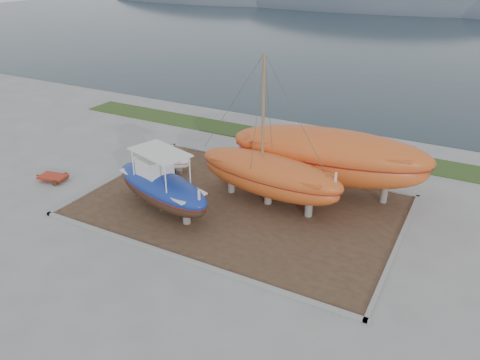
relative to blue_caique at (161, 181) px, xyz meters
The scene contains 11 objects.
ground 4.41m from the blue_caique, 21.62° to the right, with size 140.00×140.00×0.00m, color gray.
dirt_patch 4.85m from the blue_caique, 34.36° to the left, with size 18.00×12.00×0.06m, color #422D1E.
curb_frame 4.84m from the blue_caique, 34.36° to the left, with size 18.60×12.60×0.15m, color gray, non-canonical shape.
grass_strip 14.63m from the blue_caique, 75.21° to the left, with size 44.00×3.00×0.08m, color #284219.
sea 68.66m from the blue_caique, 86.91° to the left, with size 260.00×100.00×0.04m, color #17272E, non-canonical shape.
mountain_ridge 123.60m from the blue_caique, 88.28° to the left, with size 200.00×36.00×20.00m, color #333D49, non-canonical shape.
blue_caique is the anchor object (origin of this frame).
white_dinghy 5.79m from the blue_caique, 126.53° to the left, with size 4.27×1.60×1.28m, color white, non-canonical shape.
orange_sailboat 6.69m from the blue_caique, 35.33° to the left, with size 9.28×2.74×8.76m, color #C2501D, non-canonical shape.
orange_bare_hull 10.05m from the blue_caique, 41.08° to the left, with size 12.14×3.64×3.98m, color #C2501D, non-canonical shape.
red_trailer 8.91m from the blue_caique, behind, with size 2.63×1.31×0.37m, color #AA2913, non-canonical shape.
Camera 1 is at (11.57, -17.37, 13.40)m, focal length 35.00 mm.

